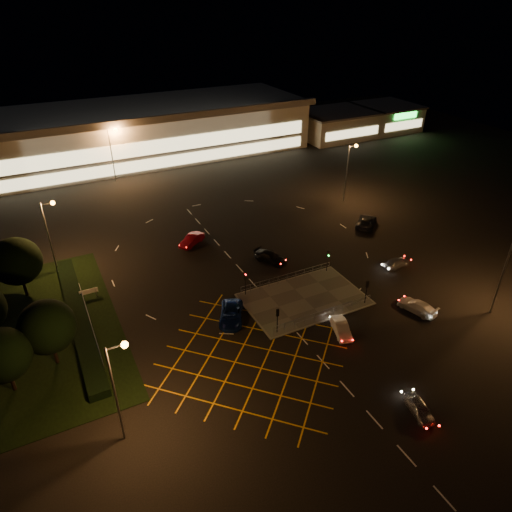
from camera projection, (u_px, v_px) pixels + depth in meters
name	position (u px, v px, depth m)	size (l,w,h in m)	color
ground	(282.00, 295.00, 56.13)	(180.00, 180.00, 0.00)	black
pedestrian_island	(304.00, 299.00, 55.34)	(14.00, 9.00, 0.12)	#4C4944
grass_verge	(32.00, 334.00, 49.85)	(18.00, 30.00, 0.08)	black
hedge	(79.00, 317.00, 51.56)	(2.00, 26.00, 1.00)	black
supermarket	(144.00, 130.00, 101.01)	(72.00, 26.50, 10.50)	beige
retail_unit_a	(336.00, 124.00, 113.80)	(18.80, 14.80, 6.35)	beige
retail_unit_b	(386.00, 117.00, 119.99)	(14.80, 14.80, 6.35)	beige
streetlight_sw	(118.00, 380.00, 35.20)	(1.78, 0.56, 10.03)	slate
streetlight_se	(509.00, 264.00, 49.96)	(1.78, 0.56, 10.03)	slate
streetlight_nw	(50.00, 228.00, 57.47)	(1.78, 0.56, 10.03)	slate
streetlight_ne	(350.00, 165.00, 77.63)	(1.78, 0.56, 10.03)	slate
streetlight_far_left	(113.00, 148.00, 85.94)	(1.78, 0.56, 10.03)	slate
streetlight_far_right	(290.00, 121.00, 103.00)	(1.78, 0.56, 10.03)	slate
signal_sw	(277.00, 316.00, 48.77)	(0.28, 0.30, 3.15)	black
signal_se	(367.00, 287.00, 53.42)	(0.28, 0.30, 3.15)	black
signal_nw	(245.00, 279.00, 54.90)	(0.28, 0.30, 3.15)	black
signal_ne	(328.00, 256.00, 59.56)	(0.28, 0.30, 3.15)	black
tree_a	(2.00, 355.00, 40.74)	(5.04, 5.04, 6.86)	black
tree_c	(17.00, 261.00, 53.49)	(5.76, 5.76, 7.84)	black
tree_e	(47.00, 327.00, 43.67)	(5.40, 5.40, 7.35)	black
car_near_silver	(419.00, 408.00, 40.27)	(1.45, 3.61, 1.23)	silver
car_queue_white	(341.00, 328.00, 49.66)	(1.41, 4.06, 1.34)	silver
car_left_blue	(231.00, 314.00, 51.62)	(2.52, 5.47, 1.52)	navy
car_far_dkgrey	(270.00, 257.00, 62.61)	(1.95, 4.81, 1.40)	black
car_right_silver	(397.00, 262.00, 61.55)	(1.53, 3.79, 1.29)	silver
car_circ_red	(192.00, 240.00, 66.81)	(1.57, 4.51, 1.49)	maroon
car_east_grey	(366.00, 221.00, 71.99)	(2.56, 5.56, 1.55)	black
car_approach_white	(417.00, 306.00, 53.06)	(1.90, 4.68, 1.36)	#BEBEBE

